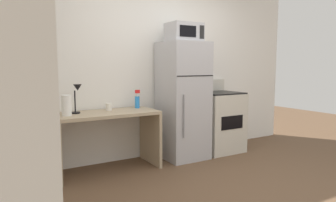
{
  "coord_description": "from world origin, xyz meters",
  "views": [
    {
      "loc": [
        -2.22,
        -2.36,
        1.33
      ],
      "look_at": [
        -0.18,
        1.1,
        0.87
      ],
      "focal_mm": 33.19,
      "sensor_mm": 36.0,
      "label": 1
    }
  ],
  "objects": [
    {
      "name": "ground_plane",
      "position": [
        0.0,
        0.0,
        0.0
      ],
      "size": [
        12.0,
        12.0,
        0.0
      ],
      "primitive_type": "plane",
      "color": "brown"
    },
    {
      "name": "wall_back_white",
      "position": [
        0.0,
        1.7,
        1.3
      ],
      "size": [
        5.0,
        0.1,
        2.6
      ],
      "primitive_type": "cube",
      "color": "white",
      "rests_on": "ground"
    },
    {
      "name": "desk",
      "position": [
        -0.94,
        1.34,
        0.53
      ],
      "size": [
        1.29,
        0.59,
        0.75
      ],
      "color": "tan",
      "rests_on": "ground"
    },
    {
      "name": "desk_lamp",
      "position": [
        -1.28,
        1.4,
        0.99
      ],
      "size": [
        0.14,
        0.12,
        0.35
      ],
      "color": "black",
      "rests_on": "desk"
    },
    {
      "name": "spray_bottle",
      "position": [
        -0.45,
        1.47,
        0.85
      ],
      "size": [
        0.06,
        0.06,
        0.25
      ],
      "color": "#2D8CEA",
      "rests_on": "desk"
    },
    {
      "name": "coffee_mug",
      "position": [
        -0.87,
        1.43,
        0.8
      ],
      "size": [
        0.08,
        0.08,
        0.09
      ],
      "primitive_type": "cylinder",
      "color": "white",
      "rests_on": "desk"
    },
    {
      "name": "paper_towel_roll",
      "position": [
        -1.43,
        1.28,
        0.87
      ],
      "size": [
        0.11,
        0.11,
        0.24
      ],
      "primitive_type": "cylinder",
      "color": "white",
      "rests_on": "desk"
    },
    {
      "name": "refrigerator",
      "position": [
        0.2,
        1.33,
        0.83
      ],
      "size": [
        0.6,
        0.63,
        1.65
      ],
      "color": "#B7B7BC",
      "rests_on": "ground"
    },
    {
      "name": "microwave",
      "position": [
        0.2,
        1.31,
        1.78
      ],
      "size": [
        0.46,
        0.35,
        0.26
      ],
      "color": "#B7B7BC",
      "rests_on": "refrigerator"
    },
    {
      "name": "oven_range",
      "position": [
        0.88,
        1.33,
        0.47
      ],
      "size": [
        0.64,
        0.61,
        1.1
      ],
      "color": "beige",
      "rests_on": "ground"
    }
  ]
}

